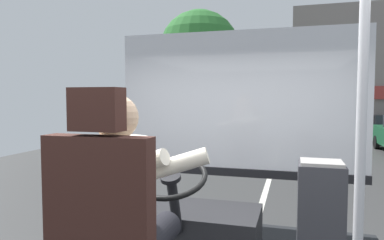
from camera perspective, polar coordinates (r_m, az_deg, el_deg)
The scene contains 7 objects.
ground at distance 10.94m, azimuth 13.08°, elevation -7.21°, with size 18.00×44.00×0.06m.
bus_driver at distance 1.77m, azimuth -11.01°, elevation -13.25°, with size 0.76×0.60×0.83m.
steering_console at distance 2.91m, azimuth -0.54°, elevation -17.50°, with size 1.10×0.96×0.85m.
handrail_pole at distance 1.74m, azimuth 25.61°, elevation -6.90°, with size 0.04×0.04×1.93m.
fare_box at distance 2.46m, azimuth 20.05°, elevation -16.44°, with size 0.28×0.25×0.88m.
windshield_panel at distance 3.60m, azimuth 7.41°, elevation -0.01°, with size 2.50×0.08×1.48m.
street_tree at distance 13.82m, azimuth 1.21°, elevation 11.11°, with size 3.08×3.08×5.38m.
Camera 1 is at (0.54, -1.93, 2.02)m, focal length 32.86 mm.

